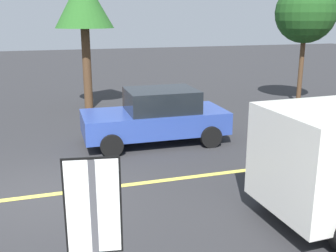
{
  "coord_description": "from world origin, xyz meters",
  "views": [
    {
      "loc": [
        0.26,
        -8.4,
        3.76
      ],
      "look_at": [
        2.83,
        -0.27,
        1.41
      ],
      "focal_mm": 42.78,
      "sensor_mm": 36.0,
      "label": 1
    }
  ],
  "objects": [
    {
      "name": "tree_centre_verge",
      "position": [
        11.05,
        6.52,
        3.89
      ],
      "size": [
        2.55,
        2.55,
        5.18
      ],
      "color": "#513823",
      "rests_on": "ground_plane"
    },
    {
      "name": "car_blue_crossing",
      "position": [
        3.48,
        2.97,
        0.82
      ],
      "size": [
        4.36,
        2.19,
        1.64
      ],
      "color": "#2D479E",
      "rests_on": "ground_plane"
    },
    {
      "name": "speed_limit_sign",
      "position": [
        0.62,
        -4.92,
        1.76
      ],
      "size": [
        0.54,
        0.1,
        2.52
      ],
      "color": "#4C4C51",
      "rests_on": "ground_plane"
    },
    {
      "name": "lane_marking_centre",
      "position": [
        3.0,
        0.0,
        0.01
      ],
      "size": [
        28.0,
        0.16,
        0.01
      ],
      "primitive_type": "cube",
      "color": "#E0D14C"
    },
    {
      "name": "tree_left_verge",
      "position": [
        2.04,
        8.38,
        4.24
      ],
      "size": [
        2.34,
        2.34,
        5.38
      ],
      "color": "#513823",
      "rests_on": "ground_plane"
    },
    {
      "name": "ground_plane",
      "position": [
        0.0,
        0.0,
        0.0
      ],
      "size": [
        80.0,
        80.0,
        0.0
      ],
      "primitive_type": "plane",
      "color": "#2D2D30"
    }
  ]
}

